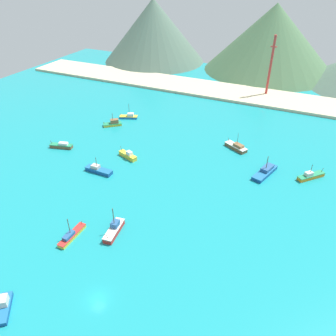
{
  "coord_description": "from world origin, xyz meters",
  "views": [
    {
      "loc": [
        29.67,
        -30.55,
        57.11
      ],
      "look_at": [
        -6.99,
        47.99,
        0.9
      ],
      "focal_mm": 35.08,
      "sensor_mm": 36.0,
      "label": 1
    }
  ],
  "objects_px": {
    "fishing_boat_2": "(129,116)",
    "fishing_boat_11": "(71,235)",
    "fishing_boat_4": "(98,170)",
    "fishing_boat_9": "(311,176)",
    "fishing_boat_7": "(114,230)",
    "radio_tower": "(271,66)",
    "fishing_boat_8": "(4,307)",
    "fishing_boat_1": "(62,146)",
    "fishing_boat_6": "(265,172)",
    "fishing_boat_14": "(113,123)",
    "fishing_boat_12": "(128,155)",
    "fishing_boat_13": "(236,147)"
  },
  "relations": [
    {
      "from": "fishing_boat_12",
      "to": "fishing_boat_9",
      "type": "bearing_deg",
      "value": 13.04
    },
    {
      "from": "fishing_boat_6",
      "to": "radio_tower",
      "type": "relative_size",
      "value": 0.41
    },
    {
      "from": "fishing_boat_6",
      "to": "fishing_boat_8",
      "type": "height_order",
      "value": "fishing_boat_6"
    },
    {
      "from": "fishing_boat_7",
      "to": "radio_tower",
      "type": "relative_size",
      "value": 0.3
    },
    {
      "from": "fishing_boat_12",
      "to": "fishing_boat_13",
      "type": "bearing_deg",
      "value": 34.06
    },
    {
      "from": "fishing_boat_4",
      "to": "fishing_boat_9",
      "type": "xyz_separation_m",
      "value": [
        60.54,
        24.57,
        0.01
      ]
    },
    {
      "from": "fishing_boat_6",
      "to": "fishing_boat_9",
      "type": "bearing_deg",
      "value": 14.86
    },
    {
      "from": "fishing_boat_6",
      "to": "radio_tower",
      "type": "distance_m",
      "value": 71.04
    },
    {
      "from": "fishing_boat_11",
      "to": "fishing_boat_13",
      "type": "distance_m",
      "value": 63.91
    },
    {
      "from": "fishing_boat_2",
      "to": "radio_tower",
      "type": "xyz_separation_m",
      "value": [
        46.7,
        50.3,
        13.51
      ]
    },
    {
      "from": "fishing_boat_1",
      "to": "fishing_boat_9",
      "type": "bearing_deg",
      "value": 11.89
    },
    {
      "from": "fishing_boat_7",
      "to": "fishing_boat_13",
      "type": "bearing_deg",
      "value": 73.16
    },
    {
      "from": "fishing_boat_13",
      "to": "fishing_boat_7",
      "type": "bearing_deg",
      "value": -106.84
    },
    {
      "from": "fishing_boat_13",
      "to": "radio_tower",
      "type": "height_order",
      "value": "radio_tower"
    },
    {
      "from": "fishing_boat_7",
      "to": "fishing_boat_9",
      "type": "height_order",
      "value": "fishing_boat_7"
    },
    {
      "from": "fishing_boat_6",
      "to": "fishing_boat_13",
      "type": "distance_m",
      "value": 16.84
    },
    {
      "from": "fishing_boat_1",
      "to": "fishing_boat_8",
      "type": "distance_m",
      "value": 63.48
    },
    {
      "from": "fishing_boat_11",
      "to": "radio_tower",
      "type": "height_order",
      "value": "radio_tower"
    },
    {
      "from": "fishing_boat_9",
      "to": "fishing_boat_14",
      "type": "relative_size",
      "value": 1.14
    },
    {
      "from": "fishing_boat_7",
      "to": "fishing_boat_6",
      "type": "bearing_deg",
      "value": 55.76
    },
    {
      "from": "fishing_boat_2",
      "to": "fishing_boat_7",
      "type": "distance_m",
      "value": 67.69
    },
    {
      "from": "fishing_boat_7",
      "to": "fishing_boat_1",
      "type": "bearing_deg",
      "value": 144.98
    },
    {
      "from": "fishing_boat_11",
      "to": "fishing_boat_13",
      "type": "height_order",
      "value": "fishing_boat_13"
    },
    {
      "from": "fishing_boat_4",
      "to": "fishing_boat_13",
      "type": "height_order",
      "value": "fishing_boat_13"
    },
    {
      "from": "fishing_boat_4",
      "to": "fishing_boat_1",
      "type": "bearing_deg",
      "value": 160.38
    },
    {
      "from": "fishing_boat_6",
      "to": "fishing_boat_7",
      "type": "height_order",
      "value": "fishing_boat_7"
    },
    {
      "from": "fishing_boat_8",
      "to": "fishing_boat_14",
      "type": "bearing_deg",
      "value": 108.42
    },
    {
      "from": "fishing_boat_9",
      "to": "fishing_boat_7",
      "type": "bearing_deg",
      "value": -132.48
    },
    {
      "from": "fishing_boat_2",
      "to": "fishing_boat_8",
      "type": "relative_size",
      "value": 1.14
    },
    {
      "from": "fishing_boat_11",
      "to": "fishing_boat_14",
      "type": "xyz_separation_m",
      "value": [
        -25.14,
        56.87,
        0.26
      ]
    },
    {
      "from": "fishing_boat_4",
      "to": "fishing_boat_14",
      "type": "height_order",
      "value": "fishing_boat_14"
    },
    {
      "from": "fishing_boat_12",
      "to": "fishing_boat_13",
      "type": "distance_m",
      "value": 37.84
    },
    {
      "from": "fishing_boat_8",
      "to": "fishing_boat_9",
      "type": "relative_size",
      "value": 0.83
    },
    {
      "from": "fishing_boat_2",
      "to": "fishing_boat_13",
      "type": "relative_size",
      "value": 0.87
    },
    {
      "from": "fishing_boat_1",
      "to": "radio_tower",
      "type": "xyz_separation_m",
      "value": [
        55.3,
        82.21,
        13.44
      ]
    },
    {
      "from": "fishing_boat_4",
      "to": "fishing_boat_7",
      "type": "height_order",
      "value": "fishing_boat_7"
    },
    {
      "from": "fishing_boat_4",
      "to": "fishing_boat_8",
      "type": "bearing_deg",
      "value": -76.3
    },
    {
      "from": "fishing_boat_9",
      "to": "fishing_boat_2",
      "type": "bearing_deg",
      "value": 168.52
    },
    {
      "from": "fishing_boat_2",
      "to": "radio_tower",
      "type": "distance_m",
      "value": 69.95
    },
    {
      "from": "fishing_boat_11",
      "to": "fishing_boat_2",
      "type": "bearing_deg",
      "value": 109.29
    },
    {
      "from": "fishing_boat_4",
      "to": "fishing_boat_13",
      "type": "bearing_deg",
      "value": 42.78
    },
    {
      "from": "fishing_boat_6",
      "to": "fishing_boat_11",
      "type": "height_order",
      "value": "fishing_boat_6"
    },
    {
      "from": "fishing_boat_8",
      "to": "fishing_boat_11",
      "type": "distance_m",
      "value": 20.82
    },
    {
      "from": "fishing_boat_12",
      "to": "fishing_boat_14",
      "type": "distance_m",
      "value": 26.42
    },
    {
      "from": "fishing_boat_7",
      "to": "fishing_boat_12",
      "type": "height_order",
      "value": "fishing_boat_7"
    },
    {
      "from": "fishing_boat_2",
      "to": "fishing_boat_11",
      "type": "height_order",
      "value": "fishing_boat_2"
    },
    {
      "from": "fishing_boat_2",
      "to": "fishing_boat_11",
      "type": "distance_m",
      "value": 69.63
    },
    {
      "from": "fishing_boat_4",
      "to": "fishing_boat_13",
      "type": "relative_size",
      "value": 1.03
    },
    {
      "from": "fishing_boat_1",
      "to": "fishing_boat_2",
      "type": "bearing_deg",
      "value": 74.91
    },
    {
      "from": "fishing_boat_1",
      "to": "fishing_boat_6",
      "type": "height_order",
      "value": "fishing_boat_6"
    }
  ]
}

